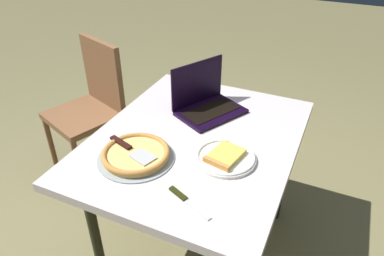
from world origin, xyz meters
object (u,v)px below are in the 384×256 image
pizza_tray (136,154)px  chair_near (92,103)px  dining_table (196,149)px  drink_cup (185,77)px  table_knife (185,199)px  laptop (206,102)px  pizza_plate (225,157)px

pizza_tray → chair_near: (-0.57, -0.70, -0.21)m
pizza_tray → dining_table: bearing=146.8°
pizza_tray → drink_cup: 0.72m
pizza_tray → table_knife: bearing=64.9°
laptop → table_knife: (0.62, 0.18, -0.05)m
dining_table → laptop: (-0.23, -0.05, 0.12)m
drink_cup → chair_near: bearing=-77.0°
dining_table → pizza_plate: 0.22m
drink_cup → chair_near: (0.14, -0.59, -0.24)m
table_knife → drink_cup: drink_cup is taller
pizza_tray → table_knife: (0.14, 0.29, -0.02)m
dining_table → chair_near: chair_near is taller
table_knife → chair_near: bearing=-125.4°
dining_table → pizza_plate: pizza_plate is taller
dining_table → laptop: bearing=-168.5°
laptop → drink_cup: size_ratio=3.97×
dining_table → pizza_plate: (0.11, 0.18, 0.08)m
dining_table → chair_near: 0.93m
laptop → pizza_tray: laptop is taller
pizza_plate → chair_near: 1.15m
laptop → drink_cup: bearing=-135.0°
pizza_plate → pizza_tray: (0.14, -0.34, 0.01)m
dining_table → table_knife: (0.38, 0.13, 0.07)m
drink_cup → pizza_tray: bearing=8.8°
laptop → table_knife: laptop is taller
dining_table → pizza_plate: bearing=59.4°
laptop → drink_cup: (-0.23, -0.22, -0.00)m
dining_table → pizza_tray: 0.31m
pizza_plate → pizza_tray: size_ratio=0.79×
pizza_tray → drink_cup: drink_cup is taller
table_knife → pizza_plate: bearing=169.7°
pizza_tray → table_knife: 0.32m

